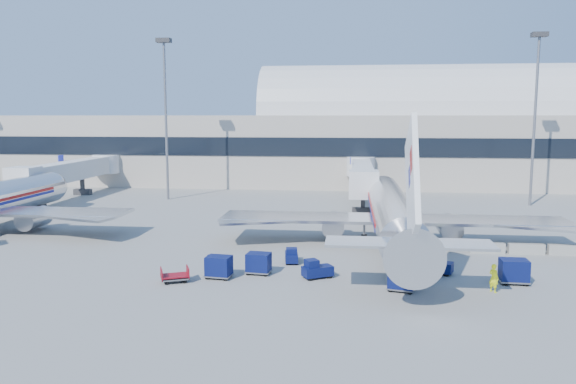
# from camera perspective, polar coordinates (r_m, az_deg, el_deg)

# --- Properties ---
(ground) EXTENTS (260.00, 260.00, 0.00)m
(ground) POSITION_cam_1_polar(r_m,az_deg,el_deg) (49.23, -0.89, -6.20)
(ground) COLOR gray
(ground) RESTS_ON ground
(terminal) EXTENTS (170.00, 28.15, 21.00)m
(terminal) POSITION_cam_1_polar(r_m,az_deg,el_deg) (105.32, -4.36, 5.31)
(terminal) COLOR #B2AA9E
(terminal) RESTS_ON ground
(airliner_main) EXTENTS (32.00, 37.26, 12.07)m
(airliner_main) POSITION_cam_1_polar(r_m,az_deg,el_deg) (52.80, 10.57, -2.14)
(airliner_main) COLOR silver
(airliner_main) RESTS_ON ground
(jetbridge_near) EXTENTS (4.40, 27.50, 6.25)m
(jetbridge_near) POSITION_cam_1_polar(r_m,az_deg,el_deg) (78.62, 7.50, 1.85)
(jetbridge_near) COLOR silver
(jetbridge_near) RESTS_ON ground
(jetbridge_mid) EXTENTS (4.40, 27.50, 6.25)m
(jetbridge_mid) POSITION_cam_1_polar(r_m,az_deg,el_deg) (88.44, -20.86, 2.05)
(jetbridge_mid) COLOR silver
(jetbridge_mid) RESTS_ON ground
(mast_west) EXTENTS (2.00, 1.20, 22.60)m
(mast_west) POSITION_cam_1_polar(r_m,az_deg,el_deg) (81.75, -12.36, 9.58)
(mast_west) COLOR slate
(mast_west) RESTS_ON ground
(mast_east) EXTENTS (2.00, 1.20, 22.60)m
(mast_east) POSITION_cam_1_polar(r_m,az_deg,el_deg) (81.05, 23.90, 9.13)
(mast_east) COLOR slate
(mast_east) RESTS_ON ground
(barrier_near) EXTENTS (3.00, 0.55, 0.90)m
(barrier_near) POSITION_cam_1_polar(r_m,az_deg,el_deg) (52.06, 19.56, -5.38)
(barrier_near) COLOR #9E9E96
(barrier_near) RESTS_ON ground
(barrier_mid) EXTENTS (3.00, 0.55, 0.90)m
(barrier_mid) POSITION_cam_1_polar(r_m,az_deg,el_deg) (52.90, 23.05, -5.34)
(barrier_mid) COLOR #9E9E96
(barrier_mid) RESTS_ON ground
(barrier_far) EXTENTS (3.00, 0.55, 0.90)m
(barrier_far) POSITION_cam_1_polar(r_m,az_deg,el_deg) (53.94, 26.43, -5.29)
(barrier_far) COLOR #9E9E96
(barrier_far) RESTS_ON ground
(tug_lead) EXTENTS (2.45, 2.02, 1.43)m
(tug_lead) POSITION_cam_1_polar(r_m,az_deg,el_deg) (41.67, 2.90, -7.86)
(tug_lead) COLOR #091044
(tug_lead) RESTS_ON ground
(tug_right) EXTENTS (2.57, 1.88, 1.51)m
(tug_right) POSITION_cam_1_polar(r_m,az_deg,el_deg) (44.25, 14.77, -7.14)
(tug_right) COLOR #091044
(tug_right) RESTS_ON ground
(tug_left) EXTENTS (1.28, 2.13, 1.31)m
(tug_left) POSITION_cam_1_polar(r_m,az_deg,el_deg) (45.82, 0.34, -6.48)
(tug_left) COLOR #091044
(tug_left) RESTS_ON ground
(cart_train_a) EXTENTS (1.97, 1.60, 1.60)m
(cart_train_a) POSITION_cam_1_polar(r_m,az_deg,el_deg) (42.67, -3.00, -7.20)
(cart_train_a) COLOR #091044
(cart_train_a) RESTS_ON ground
(cart_train_b) EXTENTS (2.03, 1.65, 1.64)m
(cart_train_b) POSITION_cam_1_polar(r_m,az_deg,el_deg) (41.86, -7.03, -7.52)
(cart_train_b) COLOR #091044
(cart_train_b) RESTS_ON ground
(cart_train_c) EXTENTS (1.83, 1.44, 1.55)m
(cart_train_c) POSITION_cam_1_polar(r_m,az_deg,el_deg) (42.12, -7.16, -7.49)
(cart_train_c) COLOR #091044
(cart_train_c) RESTS_ON ground
(cart_solo_near) EXTENTS (2.11, 1.81, 1.60)m
(cart_solo_near) POSITION_cam_1_polar(r_m,az_deg,el_deg) (39.36, 11.48, -8.64)
(cart_solo_near) COLOR #091044
(cart_solo_near) RESTS_ON ground
(cart_solo_far) EXTENTS (2.02, 1.56, 1.75)m
(cart_solo_far) POSITION_cam_1_polar(r_m,az_deg,el_deg) (43.31, 21.97, -7.43)
(cart_solo_far) COLOR #091044
(cart_solo_far) RESTS_ON ground
(cart_open_red) EXTENTS (2.35, 2.05, 0.52)m
(cart_open_red) POSITION_cam_1_polar(r_m,az_deg,el_deg) (41.52, -11.39, -8.46)
(cart_open_red) COLOR slate
(cart_open_red) RESTS_ON ground
(ramp_worker) EXTENTS (0.82, 0.85, 1.97)m
(ramp_worker) POSITION_cam_1_polar(r_m,az_deg,el_deg) (40.76, 20.17, -8.20)
(ramp_worker) COLOR #D6E317
(ramp_worker) RESTS_ON ground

